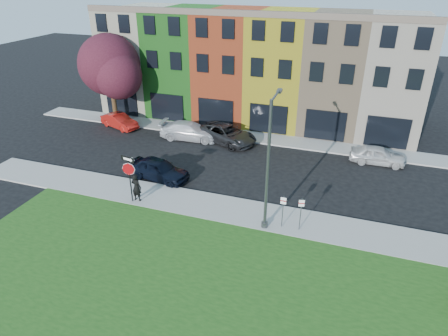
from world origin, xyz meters
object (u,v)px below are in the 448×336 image
at_px(sedan_near, 159,169).
at_px(street_lamp, 269,166).
at_px(stop_sign, 129,170).
at_px(man, 136,187).

relative_size(sedan_near, street_lamp, 0.62).
height_order(stop_sign, street_lamp, street_lamp).
bearing_deg(stop_sign, sedan_near, 100.27).
distance_m(stop_sign, man, 1.37).
relative_size(stop_sign, street_lamp, 0.42).
bearing_deg(street_lamp, stop_sign, -179.45).
xyz_separation_m(man, street_lamp, (8.52, 0.00, 2.94)).
relative_size(man, sedan_near, 0.40).
distance_m(man, street_lamp, 9.01).
bearing_deg(sedan_near, stop_sign, -173.45).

